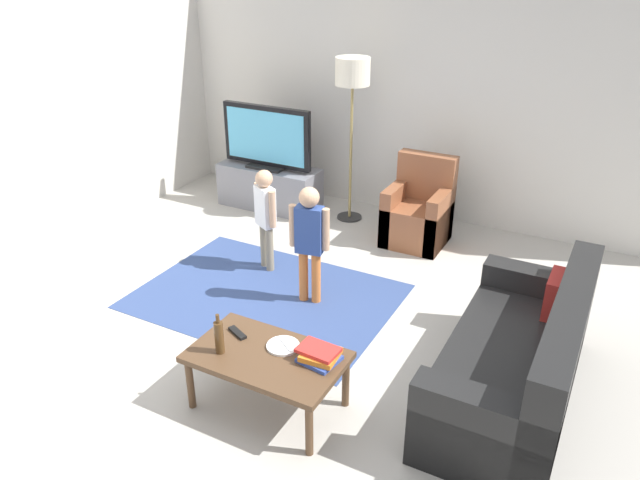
% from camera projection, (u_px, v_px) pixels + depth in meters
% --- Properties ---
extents(ground, '(7.80, 7.80, 0.00)m').
position_uv_depth(ground, '(284.00, 345.00, 4.72)').
color(ground, '#B2ADA3').
extents(wall_back, '(6.00, 0.12, 2.70)m').
position_uv_depth(wall_back, '(425.00, 95.00, 6.51)').
color(wall_back, silver).
rests_on(wall_back, ground).
extents(area_rug, '(2.20, 1.60, 0.01)m').
position_uv_depth(area_rug, '(266.00, 296.00, 5.37)').
color(area_rug, '#33477A').
rests_on(area_rug, ground).
extents(tv_stand, '(1.20, 0.44, 0.50)m').
position_uv_depth(tv_stand, '(270.00, 188.00, 7.11)').
color(tv_stand, slate).
rests_on(tv_stand, ground).
extents(tv, '(1.10, 0.28, 0.71)m').
position_uv_depth(tv, '(267.00, 138.00, 6.83)').
color(tv, black).
rests_on(tv, tv_stand).
extents(couch, '(0.80, 1.80, 0.86)m').
position_uv_depth(couch, '(523.00, 365.00, 4.03)').
color(couch, black).
rests_on(couch, ground).
extents(armchair, '(0.60, 0.60, 0.90)m').
position_uv_depth(armchair, '(419.00, 214.00, 6.27)').
color(armchair, brown).
rests_on(armchair, ground).
extents(floor_lamp, '(0.36, 0.36, 1.78)m').
position_uv_depth(floor_lamp, '(353.00, 81.00, 6.25)').
color(floor_lamp, '#262626').
rests_on(floor_lamp, ground).
extents(child_near_tv, '(0.30, 0.20, 0.99)m').
position_uv_depth(child_near_tv, '(265.00, 211.00, 5.60)').
color(child_near_tv, gray).
rests_on(child_near_tv, ground).
extents(child_center, '(0.35, 0.17, 1.05)m').
position_uv_depth(child_center, '(309.00, 235.00, 5.04)').
color(child_center, orange).
rests_on(child_center, ground).
extents(coffee_table, '(1.00, 0.60, 0.42)m').
position_uv_depth(coffee_table, '(267.00, 361.00, 3.94)').
color(coffee_table, '#513823').
rests_on(coffee_table, ground).
extents(book_stack, '(0.28, 0.24, 0.09)m').
position_uv_depth(book_stack, '(320.00, 355.00, 3.85)').
color(book_stack, '#334CA5').
rests_on(book_stack, coffee_table).
extents(bottle, '(0.06, 0.06, 0.29)m').
position_uv_depth(bottle, '(219.00, 337.00, 3.89)').
color(bottle, '#4C3319').
rests_on(bottle, coffee_table).
extents(tv_remote, '(0.17, 0.11, 0.02)m').
position_uv_depth(tv_remote, '(237.00, 333.00, 4.12)').
color(tv_remote, black).
rests_on(tv_remote, coffee_table).
extents(plate, '(0.22, 0.22, 0.02)m').
position_uv_depth(plate, '(283.00, 346.00, 3.99)').
color(plate, white).
rests_on(plate, coffee_table).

